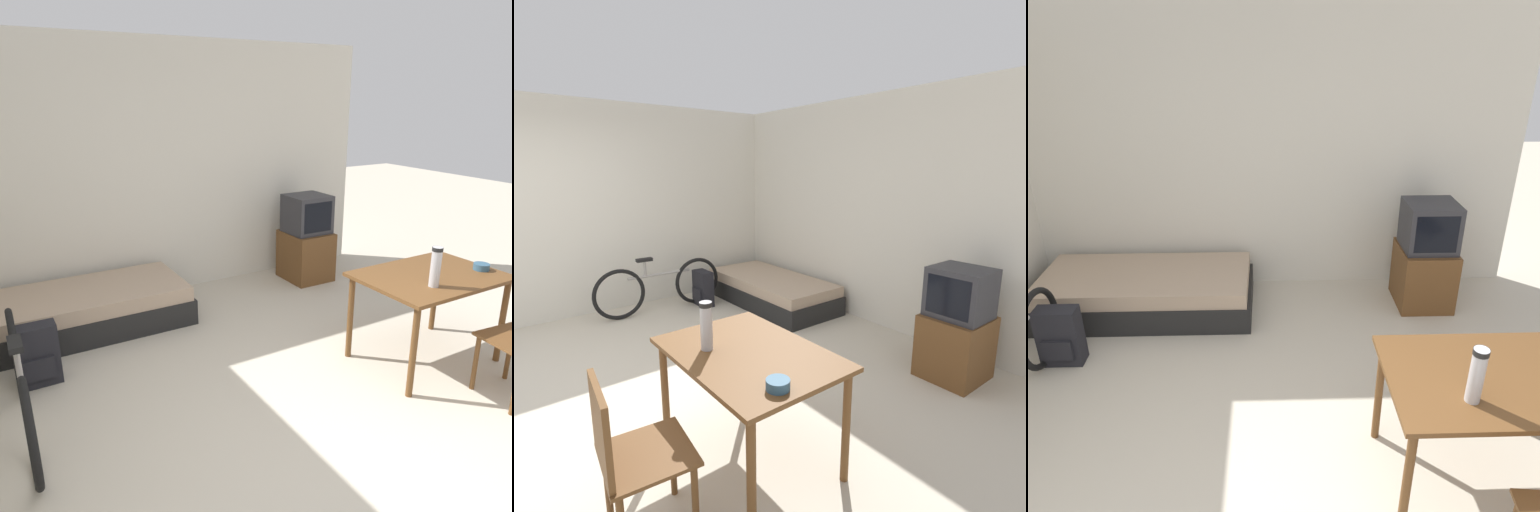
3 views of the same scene
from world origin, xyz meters
The scene contains 11 objects.
ground_plane centered at (0.00, 0.00, 0.00)m, with size 20.00×20.00×0.00m, color beige.
wall_back centered at (0.00, 3.35, 1.35)m, with size 5.23×0.06×2.70m.
wall_left centered at (-2.14, 1.66, 1.35)m, with size 0.06×4.32×2.70m.
daybed centered at (-0.99, 2.78, 0.19)m, with size 1.96×0.92×0.39m.
tv centered at (1.64, 2.83, 0.48)m, with size 0.50×0.55×1.02m.
dining_table centered at (1.37, 0.75, 0.66)m, with size 1.15×0.81×0.76m.
wooden_chair centered at (1.49, -0.05, 0.51)m, with size 0.48×0.48×0.90m.
bicycle centered at (-1.65, 1.43, 0.34)m, with size 0.09×1.72×0.74m.
thermos_flask centered at (1.18, 0.57, 0.93)m, with size 0.08×0.08×0.31m.
mate_bowl centered at (1.82, 0.62, 0.78)m, with size 0.13×0.13×0.05m.
backpack centered at (-1.49, 1.98, 0.24)m, with size 0.33×0.19×0.49m.
Camera 2 is at (3.26, -0.55, 1.87)m, focal length 28.00 mm.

